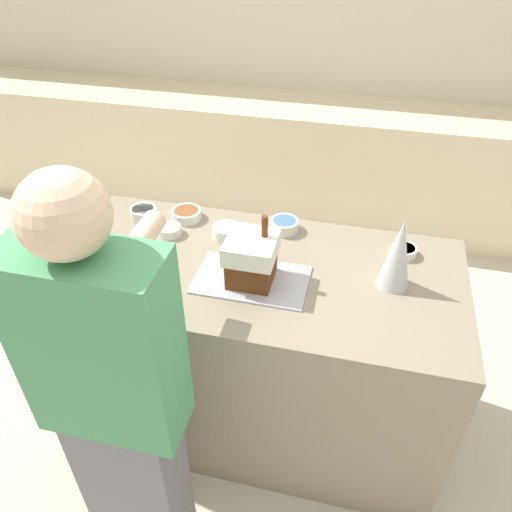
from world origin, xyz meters
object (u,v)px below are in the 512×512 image
at_px(baking_tray, 251,279).
at_px(gingerbread_house, 251,258).
at_px(candy_bowl_far_left, 186,214).
at_px(candy_bowl_near_tray_left, 284,225).
at_px(person, 117,405).
at_px(candy_bowl_front_corner, 143,213).
at_px(candy_bowl_far_right, 91,236).
at_px(candy_bowl_beside_tree, 225,231).
at_px(decorative_tree, 398,253).
at_px(candy_bowl_center_rear, 404,251).
at_px(candy_bowl_near_tray_right, 170,230).

xyz_separation_m(baking_tray, gingerbread_house, (0.00, 0.00, 0.10)).
height_order(baking_tray, candy_bowl_far_left, candy_bowl_far_left).
bearing_deg(candy_bowl_near_tray_left, person, -109.09).
bearing_deg(candy_bowl_front_corner, baking_tray, -28.57).
relative_size(candy_bowl_far_right, person, 0.06).
relative_size(candy_bowl_beside_tree, person, 0.07).
bearing_deg(decorative_tree, gingerbread_house, -168.81).
relative_size(candy_bowl_beside_tree, candy_bowl_far_right, 1.10).
relative_size(decorative_tree, candy_bowl_beside_tree, 2.60).
relative_size(candy_bowl_beside_tree, candy_bowl_front_corner, 0.96).
bearing_deg(candy_bowl_front_corner, person, -71.72).
height_order(candy_bowl_far_right, person, person).
xyz_separation_m(candy_bowl_far_right, candy_bowl_front_corner, (0.14, 0.22, 0.00)).
bearing_deg(decorative_tree, candy_bowl_front_corner, 169.17).
bearing_deg(person, decorative_tree, 41.37).
bearing_deg(candy_bowl_front_corner, candy_bowl_far_left, 11.95).
distance_m(decorative_tree, candy_bowl_front_corner, 1.14).
relative_size(gingerbread_house, candy_bowl_far_left, 2.02).
relative_size(gingerbread_house, candy_bowl_beside_tree, 2.39).
bearing_deg(candy_bowl_near_tray_left, decorative_tree, -29.31).
height_order(candy_bowl_far_right, candy_bowl_far_left, candy_bowl_far_right).
bearing_deg(decorative_tree, candy_bowl_center_rear, 78.12).
bearing_deg(baking_tray, candy_bowl_far_left, 137.51).
xyz_separation_m(decorative_tree, candy_bowl_beside_tree, (-0.70, 0.15, -0.12)).
xyz_separation_m(decorative_tree, candy_bowl_far_right, (-1.25, -0.01, -0.12)).
bearing_deg(decorative_tree, candy_bowl_beside_tree, 167.61).
height_order(candy_bowl_center_rear, candy_bowl_far_right, candy_bowl_far_right).
bearing_deg(candy_bowl_far_left, candy_bowl_near_tray_right, -101.07).
distance_m(gingerbread_house, candy_bowl_front_corner, 0.67).
relative_size(candy_bowl_near_tray_left, candy_bowl_front_corner, 1.06).
height_order(candy_bowl_near_tray_right, candy_bowl_far_right, candy_bowl_far_right).
bearing_deg(candy_bowl_far_right, decorative_tree, 0.43).
bearing_deg(person, candy_bowl_center_rear, 47.03).
height_order(candy_bowl_beside_tree, candy_bowl_front_corner, candy_bowl_beside_tree).
bearing_deg(candy_bowl_center_rear, baking_tray, -151.83).
xyz_separation_m(candy_bowl_near_tray_left, candy_bowl_beside_tree, (-0.24, -0.11, 0.00)).
height_order(candy_bowl_far_left, candy_bowl_front_corner, candy_bowl_front_corner).
height_order(decorative_tree, candy_bowl_center_rear, decorative_tree).
height_order(candy_bowl_near_tray_right, candy_bowl_far_left, candy_bowl_far_left).
bearing_deg(candy_bowl_beside_tree, candy_bowl_center_rear, 3.51).
bearing_deg(candy_bowl_beside_tree, baking_tray, -55.68).
height_order(decorative_tree, person, person).
bearing_deg(candy_bowl_beside_tree, decorative_tree, -12.39).
relative_size(decorative_tree, candy_bowl_center_rear, 2.89).
xyz_separation_m(candy_bowl_front_corner, person, (0.30, -0.92, -0.09)).
bearing_deg(candy_bowl_near_tray_right, candy_bowl_near_tray_left, 17.28).
height_order(baking_tray, candy_bowl_beside_tree, candy_bowl_beside_tree).
bearing_deg(candy_bowl_far_left, gingerbread_house, -42.45).
distance_m(decorative_tree, candy_bowl_beside_tree, 0.73).
height_order(candy_bowl_near_tray_right, candy_bowl_beside_tree, candy_bowl_beside_tree).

